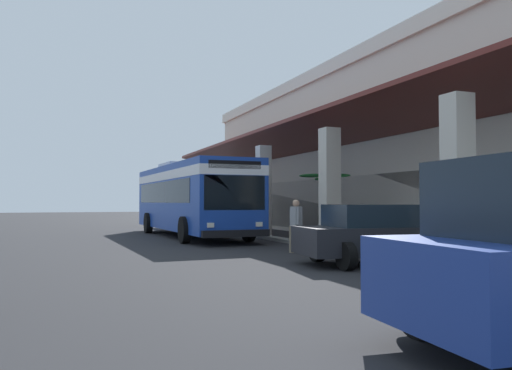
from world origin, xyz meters
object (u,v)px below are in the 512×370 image
at_px(parked_sedan_charcoal, 385,234).
at_px(pedestrian, 296,223).
at_px(potted_palm, 326,223).
at_px(transit_bus, 191,195).

bearing_deg(parked_sedan_charcoal, pedestrian, -167.74).
relative_size(parked_sedan_charcoal, potted_palm, 1.76).
bearing_deg(parked_sedan_charcoal, potted_palm, 164.29).
bearing_deg(pedestrian, potted_palm, 135.59).
height_order(parked_sedan_charcoal, pedestrian, pedestrian).
relative_size(transit_bus, potted_palm, 4.33).
bearing_deg(transit_bus, potted_palm, 33.18).
bearing_deg(transit_bus, pedestrian, 8.78).
height_order(pedestrian, potted_palm, potted_palm).
distance_m(transit_bus, pedestrian, 8.26).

